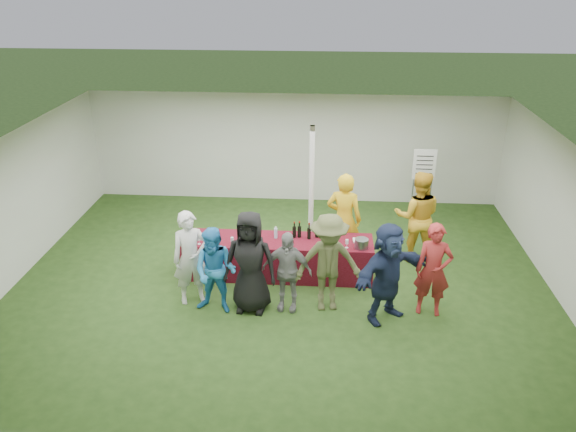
# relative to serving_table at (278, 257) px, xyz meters

# --- Properties ---
(ground) EXTENTS (60.00, 60.00, 0.00)m
(ground) POSITION_rel_serving_table_xyz_m (0.10, -0.20, -0.38)
(ground) COLOR #284719
(ground) RESTS_ON ground
(tent) EXTENTS (10.00, 10.00, 10.00)m
(tent) POSITION_rel_serving_table_xyz_m (0.60, 1.00, 0.98)
(tent) COLOR white
(tent) RESTS_ON ground
(serving_table) EXTENTS (3.60, 0.80, 0.75)m
(serving_table) POSITION_rel_serving_table_xyz_m (0.00, 0.00, 0.00)
(serving_table) COLOR maroon
(serving_table) RESTS_ON ground
(wine_bottles) EXTENTS (0.67, 0.17, 0.32)m
(wine_bottles) POSITION_rel_serving_table_xyz_m (0.63, 0.14, 0.50)
(wine_bottles) COLOR black
(wine_bottles) RESTS_ON serving_table
(wine_glasses) EXTENTS (2.79, 0.13, 0.16)m
(wine_glasses) POSITION_rel_serving_table_xyz_m (-0.53, -0.27, 0.49)
(wine_glasses) COLOR silver
(wine_glasses) RESTS_ON serving_table
(water_bottle) EXTENTS (0.07, 0.07, 0.23)m
(water_bottle) POSITION_rel_serving_table_xyz_m (-0.04, 0.08, 0.48)
(water_bottle) COLOR silver
(water_bottle) RESTS_ON serving_table
(bar_towel) EXTENTS (0.25, 0.18, 0.03)m
(bar_towel) POSITION_rel_serving_table_xyz_m (1.55, 0.05, 0.39)
(bar_towel) COLOR white
(bar_towel) RESTS_ON serving_table
(dump_bucket) EXTENTS (0.25, 0.25, 0.18)m
(dump_bucket) POSITION_rel_serving_table_xyz_m (1.56, -0.22, 0.46)
(dump_bucket) COLOR slate
(dump_bucket) RESTS_ON serving_table
(wine_list_sign) EXTENTS (0.50, 0.03, 1.80)m
(wine_list_sign) POSITION_rel_serving_table_xyz_m (3.05, 2.51, 0.94)
(wine_list_sign) COLOR slate
(wine_list_sign) RESTS_ON ground
(staff_pourer) EXTENTS (0.78, 0.59, 1.90)m
(staff_pourer) POSITION_rel_serving_table_xyz_m (1.25, 0.57, 0.58)
(staff_pourer) COLOR gold
(staff_pourer) RESTS_ON ground
(staff_back) EXTENTS (0.97, 0.79, 1.88)m
(staff_back) POSITION_rel_serving_table_xyz_m (2.71, 0.84, 0.57)
(staff_back) COLOR gold
(staff_back) RESTS_ON ground
(customer_0) EXTENTS (0.74, 0.63, 1.72)m
(customer_0) POSITION_rel_serving_table_xyz_m (-1.42, -1.01, 0.49)
(customer_0) COLOR silver
(customer_0) RESTS_ON ground
(customer_1) EXTENTS (0.85, 0.72, 1.56)m
(customer_1) POSITION_rel_serving_table_xyz_m (-0.94, -1.30, 0.41)
(customer_1) COLOR #2781C5
(customer_1) RESTS_ON ground
(customer_2) EXTENTS (0.94, 0.65, 1.83)m
(customer_2) POSITION_rel_serving_table_xyz_m (-0.36, -1.19, 0.54)
(customer_2) COLOR black
(customer_2) RESTS_ON ground
(customer_3) EXTENTS (0.89, 0.45, 1.47)m
(customer_3) POSITION_rel_serving_table_xyz_m (0.26, -1.14, 0.36)
(customer_3) COLOR gray
(customer_3) RESTS_ON ground
(customer_4) EXTENTS (1.23, 0.82, 1.78)m
(customer_4) POSITION_rel_serving_table_xyz_m (0.96, -1.08, 0.52)
(customer_4) COLOR #4B512C
(customer_4) RESTS_ON ground
(customer_5) EXTENTS (1.58, 1.44, 1.75)m
(customer_5) POSITION_rel_serving_table_xyz_m (1.93, -1.31, 0.50)
(customer_5) COLOR #1B2645
(customer_5) RESTS_ON ground
(customer_6) EXTENTS (0.65, 0.47, 1.66)m
(customer_6) POSITION_rel_serving_table_xyz_m (2.72, -1.10, 0.46)
(customer_6) COLOR maroon
(customer_6) RESTS_ON ground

